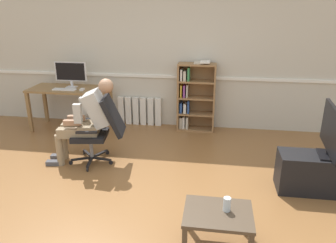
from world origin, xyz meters
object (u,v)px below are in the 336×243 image
at_px(bookshelf, 194,97).
at_px(computer_mouse, 82,89).
at_px(person_seated, 87,119).
at_px(drinking_glass, 227,204).
at_px(radiator, 140,111).
at_px(tv_stand, 324,174).
at_px(keyboard, 64,89).
at_px(computer_desk, 70,94).
at_px(office_chair, 101,128).
at_px(imac_monitor, 71,73).
at_px(tv_screen, 332,132).
at_px(coffee_table, 218,217).

bearing_deg(bookshelf, computer_mouse, -167.68).
relative_size(person_seated, drinking_glass, 9.11).
bearing_deg(drinking_glass, radiator, 116.57).
xyz_separation_m(tv_stand, drinking_glass, (-1.18, -1.12, 0.20)).
xyz_separation_m(keyboard, tv_stand, (3.90, -1.43, -0.53)).
height_order(keyboard, bookshelf, bookshelf).
bearing_deg(computer_mouse, computer_desk, 157.60).
height_order(computer_desk, office_chair, office_chair).
height_order(radiator, tv_stand, radiator).
bearing_deg(keyboard, bookshelf, 11.12).
xyz_separation_m(keyboard, radiator, (1.19, 0.53, -0.51)).
bearing_deg(person_seated, radiator, 159.15).
distance_m(imac_monitor, keyboard, 0.33).
height_order(tv_stand, tv_screen, tv_screen).
xyz_separation_m(keyboard, coffee_table, (2.65, -2.59, -0.45)).
xyz_separation_m(computer_desk, drinking_glass, (2.70, -2.69, -0.21)).
distance_m(keyboard, computer_mouse, 0.31).
bearing_deg(tv_stand, imac_monitor, 156.86).
bearing_deg(office_chair, keyboard, -145.20).
xyz_separation_m(office_chair, drinking_glass, (1.71, -1.48, -0.08)).
relative_size(bookshelf, person_seated, 1.02).
height_order(tv_stand, drinking_glass, drinking_glass).
distance_m(keyboard, tv_screen, 4.16).
bearing_deg(coffee_table, tv_stand, 42.59).
distance_m(bookshelf, tv_stand, 2.55).
height_order(office_chair, tv_screen, tv_screen).
distance_m(computer_mouse, coffee_table, 3.53).
xyz_separation_m(bookshelf, office_chair, (-1.19, -1.50, -0.08)).
xyz_separation_m(computer_mouse, person_seated, (0.52, -1.12, -0.12)).
relative_size(keyboard, tv_screen, 0.46).
bearing_deg(keyboard, office_chair, -46.64).
bearing_deg(computer_desk, drinking_glass, -44.84).
distance_m(computer_desk, computer_mouse, 0.34).
distance_m(tv_stand, tv_screen, 0.54).
bearing_deg(tv_stand, computer_mouse, 157.96).
distance_m(tv_screen, coffee_table, 1.76).
distance_m(imac_monitor, person_seated, 1.58).
height_order(bookshelf, drinking_glass, bookshelf).
distance_m(imac_monitor, bookshelf, 2.21).
bearing_deg(tv_stand, drinking_glass, -136.57).
bearing_deg(computer_desk, computer_mouse, -22.40).
bearing_deg(tv_screen, person_seated, 89.37).
bearing_deg(computer_mouse, keyboard, -176.34).
distance_m(computer_mouse, drinking_glass, 3.54).
bearing_deg(tv_screen, drinking_glass, 138.99).
xyz_separation_m(keyboard, bookshelf, (2.20, 0.43, -0.17)).
distance_m(computer_desk, coffee_table, 3.80).
bearing_deg(tv_screen, computer_desk, 73.55).
distance_m(bookshelf, drinking_glass, 3.03).
height_order(imac_monitor, office_chair, imac_monitor).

